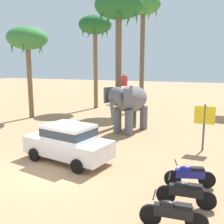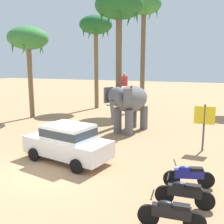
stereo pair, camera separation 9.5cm
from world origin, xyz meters
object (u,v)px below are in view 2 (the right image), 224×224
car_sedan_foreground (68,141)px  motorcycle_mid_row (189,175)px  motorcycle_second_in_row (184,193)px  palm_tree_leaning_seaward (96,28)px  palm_tree_behind_elephant (28,41)px  signboard_yellow (204,118)px  elephant_with_mahout (129,102)px  palm_tree_near_hut (144,10)px  motorcycle_nearest_camera (171,213)px  palm_tree_far_back (119,10)px

car_sedan_foreground → motorcycle_mid_row: (5.38, -0.57, -0.46)m
motorcycle_second_in_row → motorcycle_mid_row: size_ratio=1.03×
motorcycle_mid_row → palm_tree_leaning_seaward: (-10.63, 14.24, 7.41)m
palm_tree_behind_elephant → signboard_yellow: (13.71, -3.44, -4.56)m
car_sedan_foreground → motorcycle_second_in_row: car_sedan_foreground is taller
motorcycle_second_in_row → signboard_yellow: 5.91m
motorcycle_mid_row → palm_tree_behind_elephant: bearing=149.8°
elephant_with_mahout → palm_tree_near_hut: size_ratio=0.37×
motorcycle_second_in_row → palm_tree_behind_elephant: bearing=145.7°
elephant_with_mahout → palm_tree_near_hut: bearing=100.6°
palm_tree_leaning_seaward → motorcycle_mid_row: bearing=-53.3°
motorcycle_nearest_camera → motorcycle_mid_row: size_ratio=1.03×
motorcycle_mid_row → signboard_yellow: bearing=87.2°
motorcycle_second_in_row → motorcycle_nearest_camera: bearing=-98.0°
elephant_with_mahout → signboard_yellow: (4.72, -2.18, -0.30)m
palm_tree_behind_elephant → palm_tree_near_hut: bearing=44.5°
car_sedan_foreground → motorcycle_mid_row: size_ratio=2.47×
elephant_with_mahout → motorcycle_second_in_row: (4.52, -7.96, -1.53)m
motorcycle_second_in_row → palm_tree_leaning_seaward: palm_tree_leaning_seaward is taller
palm_tree_behind_elephant → palm_tree_leaning_seaward: 7.20m
motorcycle_mid_row → motorcycle_nearest_camera: bearing=-93.6°
palm_tree_behind_elephant → signboard_yellow: palm_tree_behind_elephant is taller
palm_tree_leaning_seaward → palm_tree_near_hut: bearing=10.6°
car_sedan_foreground → elephant_with_mahout: (0.88, 6.02, 1.06)m
elephant_with_mahout → motorcycle_second_in_row: 9.28m
car_sedan_foreground → elephant_with_mahout: size_ratio=1.08×
car_sedan_foreground → elephant_with_mahout: bearing=81.7°
elephant_with_mahout → palm_tree_far_back: (-1.15, 1.05, 5.91)m
motorcycle_mid_row → palm_tree_far_back: 12.07m
palm_tree_behind_elephant → palm_tree_leaning_seaward: bearing=65.9°
car_sedan_foreground → palm_tree_near_hut: (-0.71, 14.53, 8.43)m
motorcycle_mid_row → palm_tree_leaning_seaward: bearing=126.7°
car_sedan_foreground → elephant_with_mahout: 6.18m
elephant_with_mahout → motorcycle_nearest_camera: size_ratio=2.23×
motorcycle_mid_row → palm_tree_near_hut: palm_tree_near_hut is taller
car_sedan_foreground → palm_tree_leaning_seaward: size_ratio=0.48×
palm_tree_leaning_seaward → motorcycle_nearest_camera: bearing=-58.2°
motorcycle_nearest_camera → palm_tree_far_back: 13.83m
motorcycle_second_in_row → palm_tree_behind_elephant: size_ratio=0.25×
car_sedan_foreground → motorcycle_nearest_camera: car_sedan_foreground is taller
motorcycle_mid_row → palm_tree_far_back: bearing=126.5°
palm_tree_leaning_seaward → signboard_yellow: 15.90m
elephant_with_mahout → palm_tree_leaning_seaward: palm_tree_leaning_seaward is taller
car_sedan_foreground → palm_tree_leaning_seaward: (-5.25, 13.68, 6.94)m
elephant_with_mahout → motorcycle_nearest_camera: bearing=-64.8°
motorcycle_mid_row → signboard_yellow: size_ratio=0.73×
motorcycle_mid_row → palm_tree_behind_elephant: (-13.49, 7.84, 5.79)m
car_sedan_foreground → palm_tree_leaning_seaward: palm_tree_leaning_seaward is taller
signboard_yellow → motorcycle_nearest_camera: bearing=-93.1°
palm_tree_near_hut → elephant_with_mahout: bearing=-79.4°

